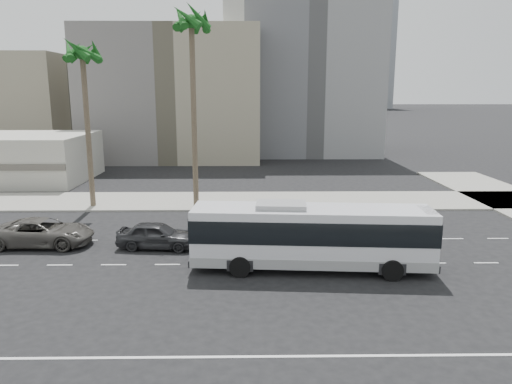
{
  "coord_description": "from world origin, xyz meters",
  "views": [
    {
      "loc": [
        -1.39,
        -25.15,
        9.48
      ],
      "look_at": [
        -0.97,
        4.0,
        3.3
      ],
      "focal_mm": 33.23,
      "sensor_mm": 36.0,
      "label": 1
    }
  ],
  "objects_px": {
    "city_bus": "(311,235)",
    "palm_mid": "(82,56)",
    "palm_near": "(191,26)",
    "car_a": "(157,235)",
    "car_b": "(43,232)"
  },
  "relations": [
    {
      "from": "city_bus",
      "to": "car_a",
      "type": "xyz_separation_m",
      "value": [
        -9.07,
        3.66,
        -1.12
      ]
    },
    {
      "from": "palm_near",
      "to": "palm_mid",
      "type": "distance_m",
      "value": 8.95
    },
    {
      "from": "car_a",
      "to": "car_b",
      "type": "bearing_deg",
      "value": 90.83
    },
    {
      "from": "car_a",
      "to": "car_b",
      "type": "distance_m",
      "value": 7.29
    },
    {
      "from": "city_bus",
      "to": "palm_near",
      "type": "height_order",
      "value": "palm_near"
    },
    {
      "from": "car_a",
      "to": "city_bus",
      "type": "bearing_deg",
      "value": -106.46
    },
    {
      "from": "city_bus",
      "to": "palm_mid",
      "type": "xyz_separation_m",
      "value": [
        -16.45,
        14.36,
        10.28
      ]
    },
    {
      "from": "city_bus",
      "to": "car_b",
      "type": "xyz_separation_m",
      "value": [
        -16.33,
        4.26,
        -1.08
      ]
    },
    {
      "from": "city_bus",
      "to": "car_a",
      "type": "relative_size",
      "value": 2.69
    },
    {
      "from": "car_b",
      "to": "palm_near",
      "type": "relative_size",
      "value": 0.39
    },
    {
      "from": "car_b",
      "to": "palm_near",
      "type": "height_order",
      "value": "palm_near"
    },
    {
      "from": "city_bus",
      "to": "palm_mid",
      "type": "height_order",
      "value": "palm_mid"
    },
    {
      "from": "car_a",
      "to": "car_b",
      "type": "xyz_separation_m",
      "value": [
        -7.26,
        0.6,
        0.04
      ]
    },
    {
      "from": "car_a",
      "to": "car_b",
      "type": "height_order",
      "value": "car_b"
    },
    {
      "from": "car_a",
      "to": "palm_mid",
      "type": "relative_size",
      "value": 0.36
    }
  ]
}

